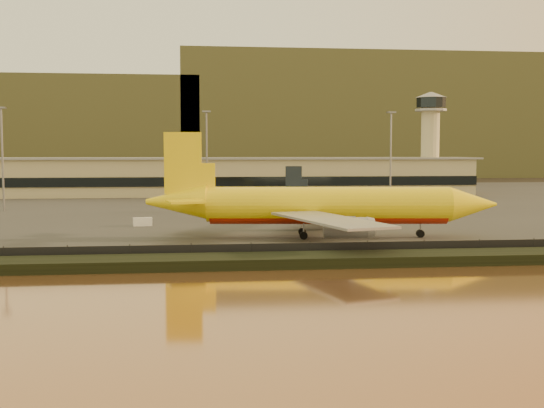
# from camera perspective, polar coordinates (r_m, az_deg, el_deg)

# --- Properties ---
(ground) EXTENTS (900.00, 900.00, 0.00)m
(ground) POSITION_cam_1_polar(r_m,az_deg,el_deg) (105.25, 0.91, -3.64)
(ground) COLOR black
(ground) RESTS_ON ground
(embankment) EXTENTS (320.00, 7.00, 1.40)m
(embankment) POSITION_cam_1_polar(r_m,az_deg,el_deg) (88.51, 2.35, -4.72)
(embankment) COLOR black
(embankment) RESTS_ON ground
(tarmac) EXTENTS (320.00, 220.00, 0.20)m
(tarmac) POSITION_cam_1_polar(r_m,az_deg,el_deg) (199.32, -2.66, 0.19)
(tarmac) COLOR #2D2D2D
(tarmac) RESTS_ON ground
(perimeter_fence) EXTENTS (300.00, 0.05, 2.20)m
(perimeter_fence) POSITION_cam_1_polar(r_m,az_deg,el_deg) (92.32, 1.97, -3.96)
(perimeter_fence) COLOR black
(perimeter_fence) RESTS_ON tarmac
(terminal_building) EXTENTS (202.00, 25.00, 12.60)m
(terminal_building) POSITION_cam_1_polar(r_m,az_deg,el_deg) (229.03, -6.83, 2.25)
(terminal_building) COLOR tan
(terminal_building) RESTS_ON tarmac
(control_tower) EXTENTS (11.20, 11.20, 35.50)m
(control_tower) POSITION_cam_1_polar(r_m,az_deg,el_deg) (248.89, 13.11, 5.88)
(control_tower) COLOR tan
(control_tower) RESTS_ON tarmac
(apron_light_masts) EXTENTS (152.20, 12.20, 25.40)m
(apron_light_masts) POSITION_cam_1_polar(r_m,az_deg,el_deg) (180.60, 2.53, 4.71)
(apron_light_masts) COLOR slate
(apron_light_masts) RESTS_ON tarmac
(distant_hills) EXTENTS (470.00, 160.00, 70.00)m
(distant_hills) POSITION_cam_1_polar(r_m,az_deg,el_deg) (443.69, -7.56, 6.52)
(distant_hills) COLOR brown
(distant_hills) RESTS_ON ground
(dhl_cargo_jet) EXTENTS (59.62, 58.03, 17.80)m
(dhl_cargo_jet) POSITION_cam_1_polar(r_m,az_deg,el_deg) (115.47, 4.18, -0.19)
(dhl_cargo_jet) COLOR yellow
(dhl_cargo_jet) RESTS_ON tarmac
(white_narrowbody_jet) EXTENTS (37.49, 35.70, 10.99)m
(white_narrowbody_jet) POSITION_cam_1_polar(r_m,az_deg,el_deg) (166.04, 6.96, 0.49)
(white_narrowbody_jet) COLOR white
(white_narrowbody_jet) RESTS_ON tarmac
(gse_vehicle_yellow) EXTENTS (3.93, 2.46, 1.64)m
(gse_vehicle_yellow) POSITION_cam_1_polar(r_m,az_deg,el_deg) (138.57, 3.39, -1.28)
(gse_vehicle_yellow) COLOR yellow
(gse_vehicle_yellow) RESTS_ON tarmac
(gse_vehicle_white) EXTENTS (3.85, 2.21, 1.63)m
(gse_vehicle_white) POSITION_cam_1_polar(r_m,az_deg,el_deg) (135.90, -10.78, -1.47)
(gse_vehicle_white) COLOR white
(gse_vehicle_white) RESTS_ON tarmac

